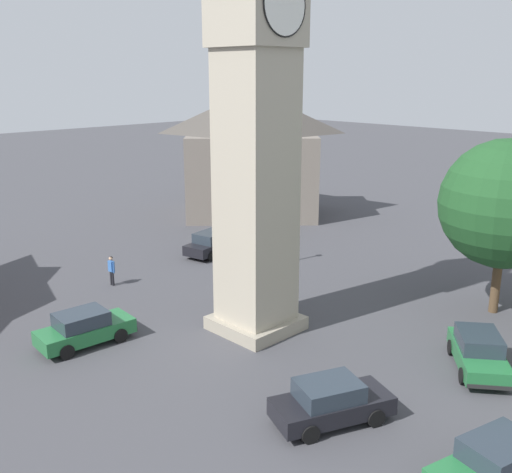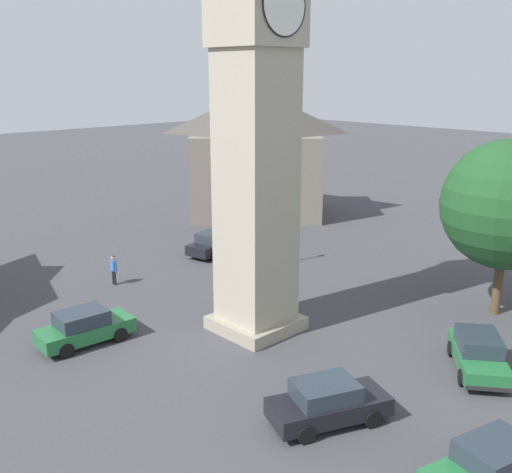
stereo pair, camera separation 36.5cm
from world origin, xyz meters
name	(u,v)px [view 2 (the right image)]	position (x,y,z in m)	size (l,w,h in m)	color
ground_plane	(256,329)	(0.00, 0.00, 0.00)	(200.00, 200.00, 0.00)	#424247
clock_tower	(256,33)	(0.00, 0.00, 13.07)	(4.19, 4.19, 22.31)	gray
car_blue_kerb	(493,467)	(-2.79, -12.57, 0.76)	(4.42, 2.65, 1.53)	#236B38
car_silver_kerb	(215,243)	(6.16, 10.30, 0.76)	(4.37, 2.45, 1.53)	black
car_red_corner	(478,353)	(3.60, -9.00, 0.76)	(4.30, 3.85, 1.53)	#236B38
car_white_side	(328,402)	(-3.51, -7.19, 0.76)	(4.46, 3.15, 1.53)	black
car_black_far	(85,327)	(-6.48, 4.09, 0.76)	(4.24, 2.03, 1.53)	#236B38
pedestrian	(113,267)	(-1.66, 9.80, 1.01)	(0.23, 0.56, 1.69)	black
tree	(507,205)	(9.84, -6.87, 5.50)	(6.19, 6.19, 8.60)	brown
building_terrace_right	(256,152)	(15.85, 16.57, 5.21)	(13.40, 13.31, 10.19)	slate
lamp_post	(263,217)	(6.42, 6.11, 3.23)	(0.36, 0.36, 4.79)	black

